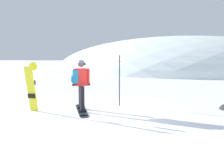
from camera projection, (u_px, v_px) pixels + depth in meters
ground_plane at (91, 117)px, 6.34m from camera, size 300.00×300.00×0.00m
ridge_peak_main at (177, 69)px, 34.09m from camera, size 37.65×33.88×10.06m
snowboarder_main at (80, 83)px, 7.07m from camera, size 0.99×1.67×1.71m
spare_snowboard at (32, 87)px, 6.94m from camera, size 0.28×0.35×1.63m
piste_marker_near at (119, 77)px, 7.79m from camera, size 0.20×0.20×1.90m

